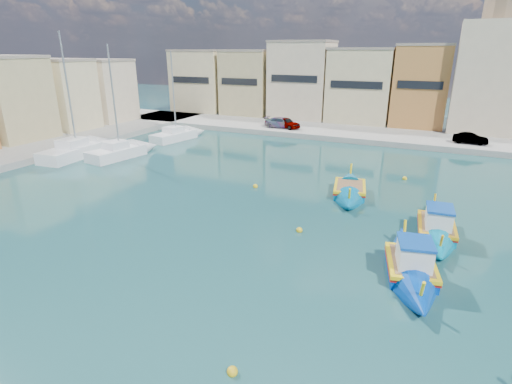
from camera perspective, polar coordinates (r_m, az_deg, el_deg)
The scene contains 13 objects.
ground at distance 18.34m, azimuth 6.92°, elevation -12.28°, with size 160.00×160.00×0.00m, color #133938.
north_quay at distance 48.03m, azimuth 19.35°, elevation 7.37°, with size 80.00×8.00×0.60m, color gray.
west_quay at distance 44.18m, azimuth -32.07°, elevation 4.45°, with size 8.00×56.00×0.60m, color gray.
north_townhouses at distance 54.48m, azimuth 28.00°, elevation 12.59°, with size 83.20×7.87×10.19m.
church_block at distance 55.15m, azimuth 32.11°, elevation 15.57°, with size 10.00×10.00×19.10m.
parked_cars at distance 48.14m, azimuth 8.42°, elevation 9.41°, with size 24.39×2.72×1.30m.
luzzu_turquoise_cabin at distance 24.31m, azimuth 24.33°, elevation -4.76°, with size 2.57×8.52×2.70m.
luzzu_blue_cabin at distance 19.71m, azimuth 21.20°, elevation -10.00°, with size 3.61×8.30×2.86m.
luzzu_green at distance 28.83m, azimuth 13.21°, elevation 0.15°, with size 3.61×8.25×2.52m.
yacht_north at distance 47.29m, azimuth -10.19°, elevation 8.13°, with size 3.50×7.96×10.28m.
yacht_midnorth at distance 40.74m, azimuth -17.47°, elevation 5.71°, with size 3.39×7.94×10.91m.
yacht_mid at distance 42.97m, azimuth -22.73°, elevation 5.84°, with size 3.50×9.79×12.08m.
mooring_buoys at distance 22.62m, azimuth 16.31°, elevation -6.23°, with size 23.36×23.71×0.36m.
Camera 1 is at (4.62, -14.88, 9.68)m, focal length 28.00 mm.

